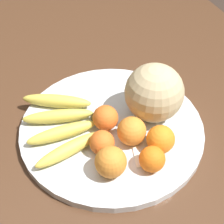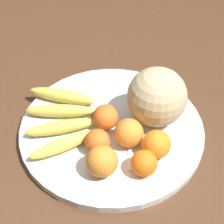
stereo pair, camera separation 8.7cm
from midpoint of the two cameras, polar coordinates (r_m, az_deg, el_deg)
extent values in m
cube|color=#4C301E|center=(0.97, 1.80, -2.02)|extent=(1.55, 1.18, 0.04)
cube|color=#4C301E|center=(1.84, 10.42, 8.50)|extent=(0.07, 0.07, 0.71)
cylinder|color=silver|center=(0.91, 2.73, -2.77)|extent=(0.45, 0.45, 0.02)
torus|color=#1E4C56|center=(0.91, 2.73, -2.62)|extent=(0.45, 0.45, 0.01)
sphere|color=#C6B284|center=(0.89, 9.67, 2.16)|extent=(0.14, 0.14, 0.14)
sphere|color=brown|center=(0.91, 0.33, -0.73)|extent=(0.02, 0.02, 0.02)
ellipsoid|color=#DBC64C|center=(0.96, -5.07, 2.34)|extent=(0.12, 0.17, 0.03)
ellipsoid|color=#DBC64C|center=(0.92, -5.21, 0.04)|extent=(0.08, 0.17, 0.03)
ellipsoid|color=#DBC64C|center=(0.88, -5.03, -2.46)|extent=(0.04, 0.17, 0.03)
ellipsoid|color=#DBC64C|center=(0.85, -4.48, -5.12)|extent=(0.07, 0.17, 0.03)
sphere|color=orange|center=(0.84, 0.74, -4.64)|extent=(0.06, 0.06, 0.06)
sphere|color=orange|center=(0.85, 5.51, -3.36)|extent=(0.07, 0.07, 0.07)
sphere|color=orange|center=(0.84, 9.75, -5.03)|extent=(0.06, 0.06, 0.06)
sphere|color=orange|center=(0.80, 1.59, -7.69)|extent=(0.07, 0.07, 0.07)
sphere|color=orange|center=(0.81, 8.02, -7.91)|extent=(0.06, 0.06, 0.06)
sphere|color=orange|center=(0.89, 1.82, -0.93)|extent=(0.06, 0.06, 0.06)
cube|color=white|center=(0.85, 6.36, -6.71)|extent=(0.09, 0.05, 0.00)
camera|label=1|loc=(0.04, -87.13, 2.89)|focal=60.00mm
camera|label=2|loc=(0.04, 92.87, -2.89)|focal=60.00mm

